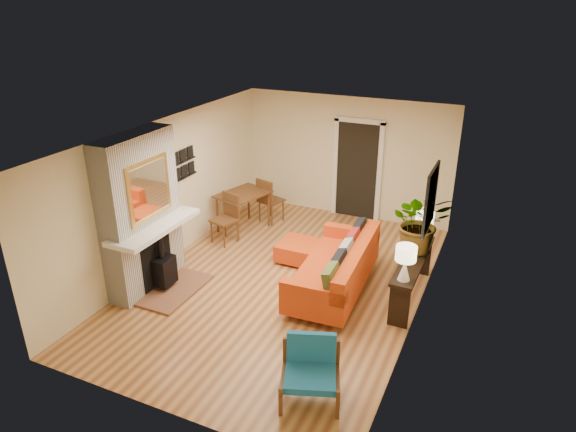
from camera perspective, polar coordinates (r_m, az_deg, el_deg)
name	(u,v)px	position (r m, az deg, el deg)	size (l,w,h in m)	color
room_shell	(366,172)	(10.38, 8.66, 4.81)	(6.50, 6.50, 6.50)	tan
fireplace	(143,217)	(8.50, -15.82, -0.16)	(1.09, 1.68, 2.60)	white
sofa	(339,269)	(8.45, 5.70, -5.83)	(1.11, 2.37, 0.92)	silver
ottoman	(299,250)	(9.41, 1.21, -3.80)	(0.71, 0.71, 0.36)	silver
blue_chair	(311,366)	(6.45, 2.53, -16.33)	(0.90, 0.89, 0.74)	brown
dining_table	(246,201)	(10.46, -4.73, 1.64)	(1.11, 1.86, 0.98)	brown
console_table	(413,266)	(8.35, 13.70, -5.47)	(0.34, 1.85, 0.72)	black
lamp_near	(406,259)	(7.49, 12.93, -4.68)	(0.30, 0.30, 0.54)	white
lamp_far	(424,222)	(8.74, 14.91, -0.67)	(0.30, 0.30, 0.54)	white
houseplant	(420,222)	(8.32, 14.46, -0.64)	(0.90, 0.78, 1.00)	#1E5919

